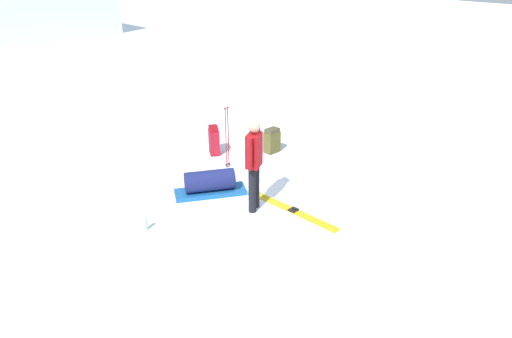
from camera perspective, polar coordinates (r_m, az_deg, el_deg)
ground_plane at (r=8.96m, az=-0.00°, el=-4.07°), size 80.00×80.00×0.00m
skier_standing at (r=8.35m, az=-0.24°, el=0.99°), size 0.51×0.36×1.70m
ski_pair_near at (r=8.71m, az=4.45°, el=-4.97°), size 0.23×1.94×0.05m
backpack_large_dark at (r=11.04m, az=-5.01°, el=3.38°), size 0.38×0.43×0.66m
backpack_bright at (r=11.10m, az=1.91°, el=3.37°), size 0.35×0.23×0.58m
ski_poles_planted_near at (r=10.18m, az=-3.45°, el=4.11°), size 0.16×0.10×1.35m
gear_sled at (r=9.23m, az=-5.50°, el=-1.73°), size 1.39×1.05×0.49m
thermos_bottle at (r=8.30m, az=-13.00°, el=-6.26°), size 0.07×0.07×0.26m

